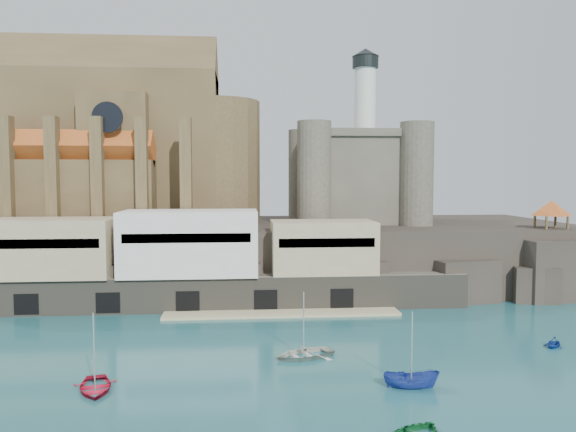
{
  "coord_description": "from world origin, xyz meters",
  "views": [
    {
      "loc": [
        -2.98,
        -52.21,
        17.36
      ],
      "look_at": [
        3.92,
        32.0,
        11.64
      ],
      "focal_mm": 35.0,
      "sensor_mm": 36.0,
      "label": 1
    }
  ],
  "objects_px": {
    "castle_keep": "(356,172)",
    "boat_0": "(95,390)",
    "church": "(112,149)",
    "boat_2": "(411,388)",
    "pavilion": "(551,210)"
  },
  "relations": [
    {
      "from": "boat_0",
      "to": "boat_2",
      "type": "xyz_separation_m",
      "value": [
        26.03,
        -1.63,
        0.0
      ]
    },
    {
      "from": "church",
      "to": "pavilion",
      "type": "distance_m",
      "value": 68.65
    },
    {
      "from": "castle_keep",
      "to": "boat_0",
      "type": "distance_m",
      "value": 59.49
    },
    {
      "from": "pavilion",
      "to": "church",
      "type": "bearing_deg",
      "value": 166.52
    },
    {
      "from": "boat_0",
      "to": "boat_2",
      "type": "bearing_deg",
      "value": -16.44
    },
    {
      "from": "church",
      "to": "pavilion",
      "type": "relative_size",
      "value": 7.34
    },
    {
      "from": "church",
      "to": "castle_keep",
      "type": "height_order",
      "value": "church"
    },
    {
      "from": "castle_keep",
      "to": "church",
      "type": "bearing_deg",
      "value": 178.89
    },
    {
      "from": "church",
      "to": "castle_keep",
      "type": "relative_size",
      "value": 1.6
    },
    {
      "from": "church",
      "to": "boat_0",
      "type": "relative_size",
      "value": 8.72
    },
    {
      "from": "pavilion",
      "to": "boat_2",
      "type": "distance_m",
      "value": 47.64
    },
    {
      "from": "church",
      "to": "boat_2",
      "type": "relative_size",
      "value": 10.13
    },
    {
      "from": "pavilion",
      "to": "boat_2",
      "type": "xyz_separation_m",
      "value": [
        -31.08,
        -33.79,
        -12.73
      ]
    },
    {
      "from": "castle_keep",
      "to": "pavilion",
      "type": "xyz_separation_m",
      "value": [
        25.92,
        -15.08,
        -5.59
      ]
    },
    {
      "from": "castle_keep",
      "to": "boat_2",
      "type": "distance_m",
      "value": 52.44
    }
  ]
}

